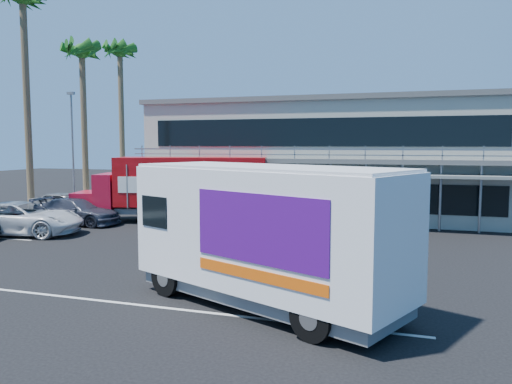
% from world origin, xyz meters
% --- Properties ---
extents(ground, '(120.00, 120.00, 0.00)m').
position_xyz_m(ground, '(0.00, 0.00, 0.00)').
color(ground, black).
rests_on(ground, ground).
extents(building, '(22.40, 12.00, 7.30)m').
position_xyz_m(building, '(3.00, 14.94, 3.66)').
color(building, '#A1A799').
rests_on(building, ground).
extents(curb_strip, '(3.00, 32.00, 0.16)m').
position_xyz_m(curb_strip, '(-15.00, 6.00, 0.08)').
color(curb_strip, '#A5A399').
rests_on(curb_strip, ground).
extents(palm_d, '(2.80, 2.80, 14.75)m').
position_xyz_m(palm_d, '(-15.20, 8.00, 12.80)').
color(palm_d, brown).
rests_on(palm_d, ground).
extents(palm_e, '(2.80, 2.80, 12.25)m').
position_xyz_m(palm_e, '(-14.70, 13.00, 10.57)').
color(palm_e, brown).
rests_on(palm_e, ground).
extents(palm_f, '(2.80, 2.80, 13.25)m').
position_xyz_m(palm_f, '(-15.10, 18.50, 11.47)').
color(palm_f, brown).
rests_on(palm_f, ground).
extents(light_pole_far, '(0.50, 0.25, 8.09)m').
position_xyz_m(light_pole_far, '(-14.20, 11.00, 4.50)').
color(light_pole_far, gray).
rests_on(light_pole_far, ground).
extents(red_truck, '(11.49, 5.32, 3.77)m').
position_xyz_m(red_truck, '(-4.75, 8.30, 2.08)').
color(red_truck, '#AB0D23').
rests_on(red_truck, ground).
extents(white_van, '(8.47, 5.75, 3.93)m').
position_xyz_m(white_van, '(4.54, -5.00, 2.09)').
color(white_van, white).
rests_on(white_van, ground).
extents(parked_car_c, '(6.45, 4.06, 1.66)m').
position_xyz_m(parked_car_c, '(-10.28, 1.89, 0.83)').
color(parked_car_c, silver).
rests_on(parked_car_c, ground).
extents(parked_car_d, '(5.11, 2.09, 1.48)m').
position_xyz_m(parked_car_d, '(-9.74, 5.46, 0.74)').
color(parked_car_d, '#323542').
rests_on(parked_car_d, ground).
extents(parked_car_e, '(4.65, 2.00, 1.56)m').
position_xyz_m(parked_car_e, '(-12.50, 7.91, 0.78)').
color(parked_car_e, slate).
rests_on(parked_car_e, ground).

